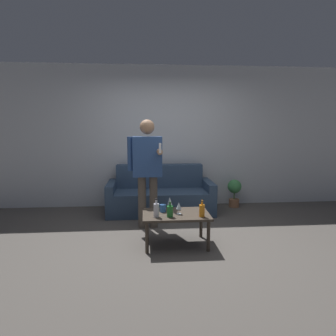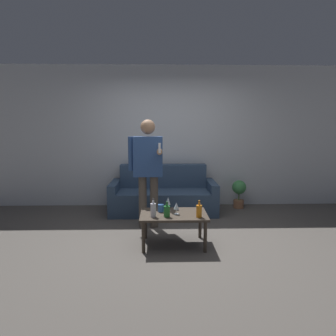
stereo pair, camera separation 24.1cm
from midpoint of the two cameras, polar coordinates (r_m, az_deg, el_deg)
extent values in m
plane|color=#514C47|center=(4.18, 2.81, -13.90)|extent=(16.00, 16.00, 0.00)
cube|color=silver|center=(5.84, 1.46, 5.95)|extent=(8.00, 0.06, 2.70)
cube|color=#334760|center=(5.35, 0.42, -6.65)|extent=(1.61, 0.61, 0.41)
cube|color=#334760|center=(5.72, 0.29, -3.49)|extent=(1.61, 0.24, 0.84)
cube|color=#334760|center=(5.49, -8.83, -5.55)|extent=(0.14, 0.84, 0.56)
cube|color=#334760|center=(5.55, 9.50, -5.43)|extent=(0.14, 0.84, 0.56)
cube|color=#3D3328|center=(3.96, 2.83, -8.86)|extent=(0.87, 0.59, 0.03)
cylinder|color=#3D3328|center=(3.79, -2.85, -13.07)|extent=(0.04, 0.04, 0.40)
cylinder|color=#3D3328|center=(3.85, 8.94, -12.82)|extent=(0.04, 0.04, 0.40)
cylinder|color=#3D3328|center=(4.25, -2.70, -10.70)|extent=(0.04, 0.04, 0.40)
cylinder|color=#3D3328|center=(4.30, 7.76, -10.53)|extent=(0.04, 0.04, 0.40)
cylinder|color=#23752D|center=(3.79, 1.62, -8.29)|extent=(0.08, 0.08, 0.14)
cylinder|color=#23752D|center=(3.77, 1.63, -6.90)|extent=(0.03, 0.03, 0.05)
cylinder|color=black|center=(3.76, 1.63, -6.59)|extent=(0.03, 0.03, 0.01)
cylinder|color=orange|center=(3.81, 7.76, -8.18)|extent=(0.07, 0.07, 0.15)
cylinder|color=orange|center=(3.78, 7.79, -6.64)|extent=(0.03, 0.03, 0.06)
cylinder|color=black|center=(3.77, 7.79, -6.29)|extent=(0.03, 0.03, 0.01)
cylinder|color=silver|center=(3.79, -0.99, -8.05)|extent=(0.07, 0.07, 0.17)
cylinder|color=silver|center=(3.76, -1.00, -6.32)|extent=(0.03, 0.03, 0.07)
cylinder|color=black|center=(3.75, -1.00, -5.92)|extent=(0.03, 0.03, 0.01)
cylinder|color=silver|center=(3.92, 3.38, -8.76)|extent=(0.07, 0.07, 0.01)
cylinder|color=silver|center=(3.91, 3.38, -8.28)|extent=(0.01, 0.01, 0.06)
cone|color=silver|center=(3.89, 3.39, -7.20)|extent=(0.07, 0.07, 0.09)
cylinder|color=silver|center=(4.09, 1.71, -8.04)|extent=(0.06, 0.06, 0.01)
cylinder|color=silver|center=(4.08, 1.71, -7.50)|extent=(0.01, 0.01, 0.07)
cone|color=silver|center=(4.06, 1.72, -6.28)|extent=(0.07, 0.07, 0.10)
cylinder|color=#3366B2|center=(4.01, 0.36, -7.64)|extent=(0.08, 0.08, 0.10)
cylinder|color=brown|center=(4.65, -3.35, -6.44)|extent=(0.12, 0.12, 0.80)
cylinder|color=brown|center=(4.65, -1.17, -6.44)|extent=(0.12, 0.12, 0.80)
cube|color=#2D4C84|center=(4.52, -2.31, 2.19)|extent=(0.44, 0.19, 0.60)
sphere|color=#9E7556|center=(4.50, -2.34, 7.83)|extent=(0.22, 0.22, 0.22)
cylinder|color=#2D4C84|center=(4.53, -5.60, 2.74)|extent=(0.08, 0.08, 0.51)
cylinder|color=#9E7556|center=(4.38, -0.03, 3.19)|extent=(0.08, 0.28, 0.08)
cube|color=white|center=(4.21, 0.02, 3.81)|extent=(0.03, 0.03, 0.14)
cylinder|color=#936042|center=(5.97, 14.43, -6.64)|extent=(0.20, 0.20, 0.15)
cylinder|color=#476B38|center=(5.93, 14.48, -5.19)|extent=(0.02, 0.02, 0.16)
sphere|color=#428E4C|center=(5.90, 14.54, -3.56)|extent=(0.26, 0.26, 0.26)
camera|label=1|loc=(0.12, -88.42, 0.22)|focal=32.00mm
camera|label=2|loc=(0.12, 91.58, -0.22)|focal=32.00mm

